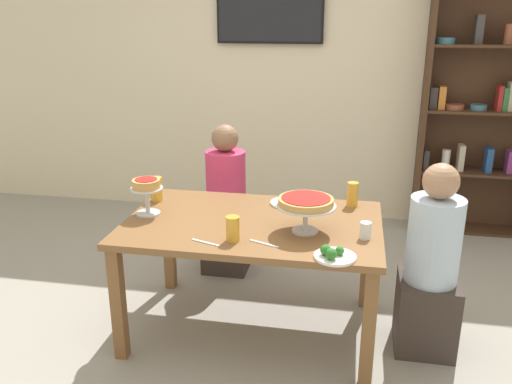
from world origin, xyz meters
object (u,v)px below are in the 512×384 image
object	(u,v)px
diner_far_left	(226,209)
beer_glass_amber_spare	(156,189)
personal_pizza_stand	(147,189)
cutlery_knife_near	(206,243)
bookshelf	(488,110)
salad_plate_far_diner	(333,255)
diner_head_east	(430,273)
cutlery_fork_near	(264,244)
water_glass_clear_near	(365,230)
television	(270,10)
beer_glass_amber_short	(233,229)
deep_dish_pizza_stand	(306,204)
salad_plate_near_diner	(289,200)
beer_glass_amber_tall	(353,194)
dining_table	(253,235)

from	to	relation	value
diner_far_left	beer_glass_amber_spare	world-z (taller)	diner_far_left
personal_pizza_stand	cutlery_knife_near	xyz separation A→B (m)	(0.47, -0.36, -0.16)
diner_far_left	beer_glass_amber_spare	distance (m)	0.73
bookshelf	salad_plate_far_diner	size ratio (longest dim) A/B	10.26
diner_head_east	cutlery_fork_near	world-z (taller)	diner_head_east
water_glass_clear_near	cutlery_fork_near	size ratio (longest dim) A/B	0.53
television	beer_glass_amber_short	bearing A→B (deg)	-85.29
deep_dish_pizza_stand	salad_plate_near_diner	distance (m)	0.49
diner_head_east	salad_plate_near_diner	size ratio (longest dim) A/B	4.76
bookshelf	cutlery_fork_near	size ratio (longest dim) A/B	12.29
salad_plate_near_diner	personal_pizza_stand	bearing A→B (deg)	-157.21
diner_head_east	deep_dish_pizza_stand	size ratio (longest dim) A/B	3.38
bookshelf	beer_glass_amber_tall	world-z (taller)	bookshelf
salad_plate_near_diner	cutlery_knife_near	world-z (taller)	salad_plate_near_diner
salad_plate_near_diner	cutlery_knife_near	bearing A→B (deg)	-117.19
dining_table	salad_plate_far_diner	distance (m)	0.66
diner_head_east	cutlery_fork_near	xyz separation A→B (m)	(-0.92, -0.32, 0.25)
beer_glass_amber_tall	personal_pizza_stand	bearing A→B (deg)	-162.74
beer_glass_amber_short	cutlery_knife_near	bearing A→B (deg)	-156.72
diner_far_left	personal_pizza_stand	world-z (taller)	diner_far_left
salad_plate_near_diner	beer_glass_amber_short	size ratio (longest dim) A/B	1.73
water_glass_clear_near	deep_dish_pizza_stand	bearing A→B (deg)	173.77
beer_glass_amber_spare	dining_table	bearing A→B (deg)	-19.42
personal_pizza_stand	salad_plate_near_diner	size ratio (longest dim) A/B	0.94
bookshelf	beer_glass_amber_short	xyz separation A→B (m)	(-1.75, -2.32, -0.31)
diner_far_left	cutlery_knife_near	xyz separation A→B (m)	(0.18, -1.17, 0.25)
television	cutlery_fork_near	xyz separation A→B (m)	(0.37, -2.42, -1.20)
diner_far_left	water_glass_clear_near	size ratio (longest dim) A/B	12.01
deep_dish_pizza_stand	salad_plate_far_diner	size ratio (longest dim) A/B	1.58
beer_glass_amber_tall	beer_glass_amber_short	distance (m)	0.93
deep_dish_pizza_stand	salad_plate_near_diner	world-z (taller)	deep_dish_pizza_stand
cutlery_knife_near	beer_glass_amber_tall	bearing A→B (deg)	63.61
dining_table	water_glass_clear_near	xyz separation A→B (m)	(0.66, -0.14, 0.14)
cutlery_fork_near	cutlery_knife_near	distance (m)	0.31
bookshelf	salad_plate_far_diner	distance (m)	2.75
diner_head_east	salad_plate_near_diner	xyz separation A→B (m)	(-0.87, 0.34, 0.27)
diner_far_left	beer_glass_amber_tall	bearing A→B (deg)	65.33
dining_table	deep_dish_pizza_stand	world-z (taller)	deep_dish_pizza_stand
salad_plate_far_diner	beer_glass_amber_short	world-z (taller)	beer_glass_amber_short
deep_dish_pizza_stand	salad_plate_far_diner	distance (m)	0.39
personal_pizza_stand	salad_plate_far_diner	bearing A→B (deg)	-20.07
personal_pizza_stand	salad_plate_near_diner	bearing A→B (deg)	22.79
beer_glass_amber_spare	cutlery_knife_near	xyz separation A→B (m)	(0.51, -0.61, -0.08)
television	deep_dish_pizza_stand	size ratio (longest dim) A/B	2.87
salad_plate_near_diner	bookshelf	bearing A→B (deg)	47.72
salad_plate_near_diner	water_glass_clear_near	xyz separation A→B (m)	(0.48, -0.48, 0.03)
television	personal_pizza_stand	size ratio (longest dim) A/B	4.31
beer_glass_amber_tall	bookshelf	bearing A→B (deg)	55.68
dining_table	water_glass_clear_near	bearing A→B (deg)	-12.17
bookshelf	beer_glass_amber_tall	size ratio (longest dim) A/B	14.06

